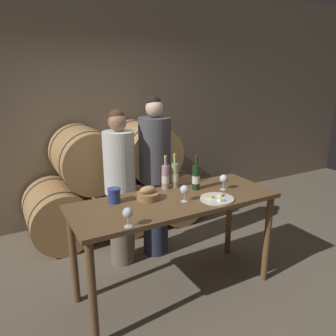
{
  "coord_description": "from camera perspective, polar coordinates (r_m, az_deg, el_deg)",
  "views": [
    {
      "loc": [
        -1.37,
        -2.34,
        2.02
      ],
      "look_at": [
        0.0,
        0.14,
        1.19
      ],
      "focal_mm": 35.0,
      "sensor_mm": 36.0,
      "label": 1
    }
  ],
  "objects": [
    {
      "name": "ground_plane",
      "position": [
        3.38,
        1.23,
        -20.36
      ],
      "size": [
        10.0,
        10.0,
        0.0
      ],
      "primitive_type": "plane",
      "color": "#726654"
    },
    {
      "name": "stone_wall_back",
      "position": [
        4.63,
        -11.81,
        10.84
      ],
      "size": [
        10.0,
        0.12,
        3.2
      ],
      "color": "gray",
      "rests_on": "ground_plane"
    },
    {
      "name": "barrel_stack",
      "position": [
        4.32,
        -8.86,
        -2.66
      ],
      "size": [
        2.29,
        0.86,
        1.39
      ],
      "color": "tan",
      "rests_on": "ground_plane"
    },
    {
      "name": "tasting_table",
      "position": [
        2.96,
        1.32,
        -7.62
      ],
      "size": [
        1.86,
        0.7,
        0.94
      ],
      "color": "brown",
      "rests_on": "ground_plane"
    },
    {
      "name": "person_left",
      "position": [
        3.46,
        -8.32,
        -3.49
      ],
      "size": [
        0.32,
        0.32,
        1.67
      ],
      "color": "#756651",
      "rests_on": "ground_plane"
    },
    {
      "name": "person_right",
      "position": [
        3.59,
        -2.26,
        -1.61
      ],
      "size": [
        0.34,
        0.34,
        1.79
      ],
      "color": "#2D334C",
      "rests_on": "ground_plane"
    },
    {
      "name": "wine_bottle_red",
      "position": [
        3.12,
        4.91,
        -1.61
      ],
      "size": [
        0.08,
        0.08,
        0.33
      ],
      "color": "#193819",
      "rests_on": "tasting_table"
    },
    {
      "name": "wine_bottle_white",
      "position": [
        3.17,
        1.16,
        -1.26
      ],
      "size": [
        0.08,
        0.08,
        0.34
      ],
      "color": "#ADBC7F",
      "rests_on": "tasting_table"
    },
    {
      "name": "wine_bottle_rose",
      "position": [
        3.13,
        -0.43,
        -1.57
      ],
      "size": [
        0.08,
        0.08,
        0.33
      ],
      "color": "#BC8E93",
      "rests_on": "tasting_table"
    },
    {
      "name": "blue_crock",
      "position": [
        2.85,
        -9.37,
        -4.64
      ],
      "size": [
        0.11,
        0.11,
        0.13
      ],
      "color": "navy",
      "rests_on": "tasting_table"
    },
    {
      "name": "bread_basket",
      "position": [
        2.89,
        -3.51,
        -4.6
      ],
      "size": [
        0.2,
        0.2,
        0.13
      ],
      "color": "olive",
      "rests_on": "tasting_table"
    },
    {
      "name": "cheese_plate",
      "position": [
        2.93,
        8.52,
        -5.28
      ],
      "size": [
        0.3,
        0.3,
        0.04
      ],
      "color": "white",
      "rests_on": "tasting_table"
    },
    {
      "name": "wine_glass_far_left",
      "position": [
        2.39,
        -7.03,
        -7.82
      ],
      "size": [
        0.08,
        0.08,
        0.15
      ],
      "color": "white",
      "rests_on": "tasting_table"
    },
    {
      "name": "wine_glass_left",
      "position": [
        2.83,
        2.88,
        -3.83
      ],
      "size": [
        0.08,
        0.08,
        0.15
      ],
      "color": "white",
      "rests_on": "tasting_table"
    },
    {
      "name": "wine_glass_center",
      "position": [
        3.15,
        9.66,
        -1.89
      ],
      "size": [
        0.08,
        0.08,
        0.15
      ],
      "color": "white",
      "rests_on": "tasting_table"
    }
  ]
}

